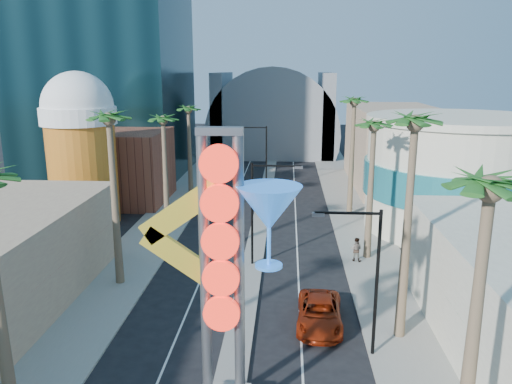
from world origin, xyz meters
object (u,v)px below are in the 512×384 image
(neon_sign, at_px, (242,258))
(red_pickup, at_px, (320,313))
(pedestrian_a, at_px, (400,316))
(pedestrian_b, at_px, (356,249))

(neon_sign, distance_m, red_pickup, 11.08)
(pedestrian_a, height_order, pedestrian_b, pedestrian_b)
(pedestrian_b, bearing_deg, pedestrian_a, 116.33)
(red_pickup, bearing_deg, neon_sign, -112.11)
(red_pickup, xyz_separation_m, pedestrian_a, (4.57, -0.37, 0.14))
(pedestrian_a, bearing_deg, pedestrian_b, -105.97)
(neon_sign, height_order, red_pickup, neon_sign)
(neon_sign, bearing_deg, red_pickup, 64.99)
(neon_sign, distance_m, pedestrian_a, 13.05)
(red_pickup, relative_size, pedestrian_b, 2.96)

